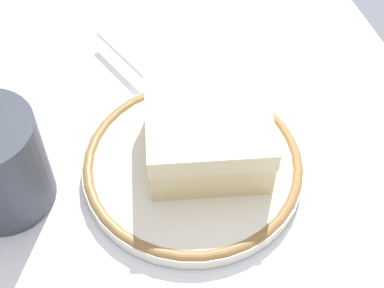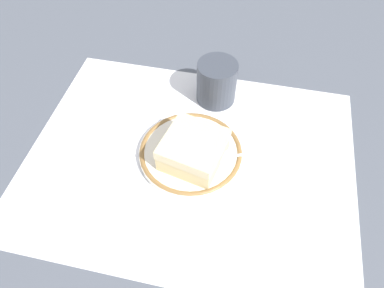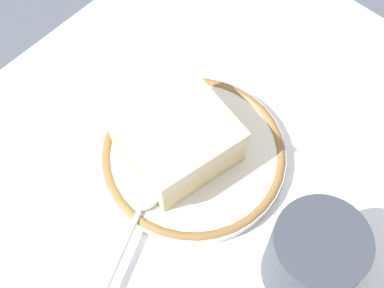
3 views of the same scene
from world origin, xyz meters
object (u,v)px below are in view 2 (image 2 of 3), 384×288
at_px(cake_slice, 193,150).
at_px(spoon, 233,155).
at_px(cup, 216,84).
at_px(plate, 192,153).

relative_size(cake_slice, spoon, 0.83).
xyz_separation_m(cake_slice, cup, (0.01, 0.16, 0.00)).
relative_size(plate, cup, 2.15).
bearing_deg(plate, cake_slice, -69.02).
height_order(spoon, cup, cup).
distance_m(cake_slice, spoon, 0.07).
xyz_separation_m(plate, spoon, (0.07, 0.00, 0.01)).
relative_size(spoon, cup, 1.65).
height_order(cake_slice, cup, cup).
relative_size(plate, cake_slice, 1.58).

